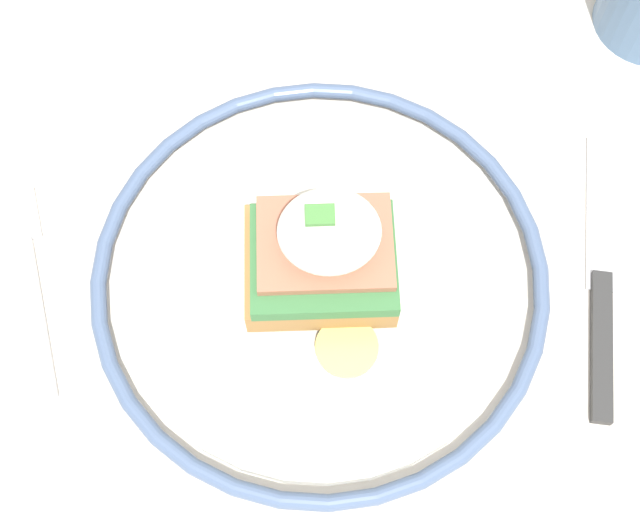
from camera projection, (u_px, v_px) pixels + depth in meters
name	position (u px, v px, depth m)	size (l,w,h in m)	color
ground_plane	(332.00, 518.00, 1.21)	(6.00, 6.00, 0.00)	#B2ADA3
dining_table	(342.00, 407.00, 0.65)	(1.02, 0.66, 0.73)	beige
plate	(320.00, 278.00, 0.55)	(0.28, 0.28, 0.02)	silver
sandwich	(324.00, 253.00, 0.51)	(0.09, 0.10, 0.08)	#9E703D
fork	(31.00, 278.00, 0.55)	(0.05, 0.14, 0.00)	silver
knife	(601.00, 294.00, 0.55)	(0.05, 0.19, 0.01)	#2D2D2D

